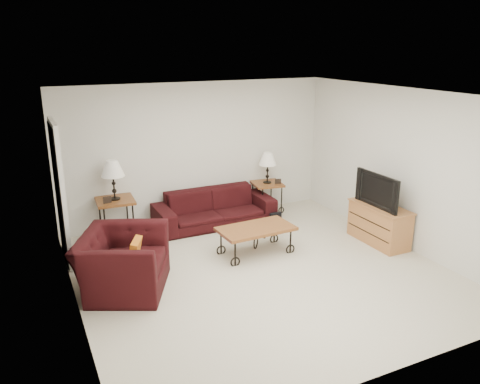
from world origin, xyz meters
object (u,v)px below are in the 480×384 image
lamp_right (267,168)px  backpack (272,212)px  side_table_left (117,218)px  side_table_right (267,197)px  television (381,190)px  lamp_left (113,180)px  sofa (215,208)px  tv_stand (379,224)px  armchair (123,262)px  coffee_table (256,240)px

lamp_right → backpack: 0.92m
side_table_left → side_table_right: size_ratio=1.12×
television → lamp_left: bearing=-118.9°
sofa → side_table_right: size_ratio=3.63×
lamp_left → tv_stand: bearing=-28.7°
side_table_left → armchair: armchair is taller
sofa → armchair: armchair is taller
coffee_table → armchair: size_ratio=0.96×
television → backpack: (-1.13, 1.50, -0.69)m
sofa → side_table_left: 1.71m
side_table_left → armchair: bearing=-98.9°
side_table_left → coffee_table: 2.42m
coffee_table → tv_stand: size_ratio=1.09×
armchair → tv_stand: 4.11m
lamp_right → television: bearing=-66.3°
side_table_left → lamp_right: 2.92m
coffee_table → side_table_left: bearing=138.2°
armchair → tv_stand: armchair is taller
side_table_right → lamp_left: (-2.87, 0.00, 0.70)m
armchair → tv_stand: size_ratio=1.14×
backpack → side_table_right: bearing=66.3°
coffee_table → armchair: (-2.09, -0.25, 0.17)m
coffee_table → television: bearing=-13.5°
side_table_left → lamp_right: (2.87, 0.00, 0.55)m
sofa → armchair: size_ratio=1.78×
sofa → backpack: (0.96, -0.41, -0.10)m
coffee_table → television: (1.99, -0.48, 0.69)m
sofa → lamp_left: (-1.70, 0.18, 0.68)m
side_table_right → armchair: (-3.17, -1.86, 0.10)m
side_table_left → coffee_table: side_table_left is taller
coffee_table → backpack: coffee_table is taller
lamp_left → tv_stand: 4.40m
armchair → television: size_ratio=1.27×
lamp_right → armchair: 3.71m
coffee_table → backpack: size_ratio=2.71×
side_table_left → tv_stand: (3.81, -2.09, -0.01)m
sofa → side_table_left: (-1.70, 0.18, 0.02)m
backpack → coffee_table: bearing=-134.7°
side_table_left → television: size_ratio=0.70×
coffee_table → television: television is taller
lamp_right → television: size_ratio=0.62×
side_table_right → backpack: bearing=-109.3°
side_table_left → side_table_right: 2.87m
lamp_right → coffee_table: (-1.07, -1.61, -0.67)m
sofa → lamp_left: size_ratio=3.23×
sofa → backpack: 1.05m
lamp_left → lamp_right: bearing=0.0°
lamp_left → tv_stand: (3.81, -2.09, -0.68)m
tv_stand → backpack: tv_stand is taller
side_table_left → armchair: (-0.29, -1.86, 0.06)m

